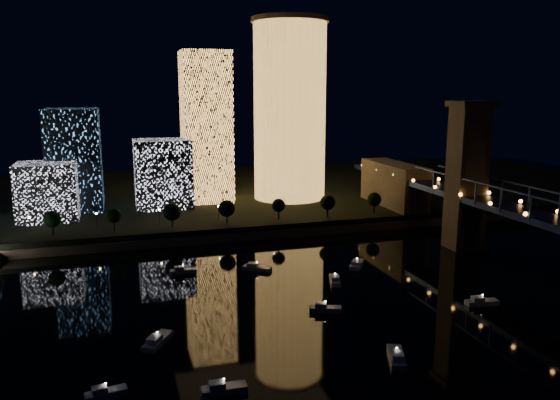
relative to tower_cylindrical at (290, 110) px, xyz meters
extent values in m
plane|color=black|center=(-27.19, -128.65, -44.74)|extent=(520.00, 520.00, 0.00)
cube|color=black|center=(-27.19, 31.35, -42.24)|extent=(420.00, 160.00, 5.00)
cube|color=#6B5E4C|center=(-27.19, -46.65, -43.24)|extent=(420.00, 6.00, 3.00)
cylinder|color=#FFB151|center=(0.00, 0.00, -1.13)|extent=(32.00, 32.00, 77.24)
cylinder|color=#6B5E4C|center=(0.00, 0.00, 38.49)|extent=(34.00, 34.00, 2.00)
cube|color=#FFB151|center=(-36.84, 4.40, -7.26)|extent=(20.42, 20.42, 64.97)
cube|color=white|center=(-56.97, -3.77, -25.58)|extent=(23.02, 19.48, 28.33)
cube|color=#5498E6|center=(-91.71, 3.05, -19.13)|extent=(20.62, 26.80, 41.23)
cube|color=white|center=(-100.91, -14.62, -28.93)|extent=(21.62, 19.65, 21.62)
cube|color=#6B5E4C|center=(37.81, -78.65, -20.74)|extent=(11.00, 9.00, 48.00)
cube|color=#6B5E4C|center=(37.81, -78.65, 4.26)|extent=(13.00, 11.00, 2.00)
cube|color=#6B5E4C|center=(37.81, -28.65, -33.24)|extent=(12.00, 40.00, 23.00)
cube|color=#172349|center=(32.81, -116.65, -23.24)|extent=(0.50, 0.50, 7.00)
cube|color=#172349|center=(32.81, -92.65, -23.24)|extent=(0.50, 0.50, 7.00)
cube|color=#172349|center=(32.81, -68.65, -23.24)|extent=(0.50, 0.50, 7.00)
sphere|color=orange|center=(32.31, -83.65, -24.94)|extent=(1.20, 1.20, 1.20)
sphere|color=orange|center=(32.31, -38.65, -24.94)|extent=(1.20, 1.20, 1.20)
cube|color=silver|center=(11.61, -124.77, -44.14)|extent=(8.55, 3.73, 1.20)
cube|color=silver|center=(10.38, -124.61, -43.04)|extent=(3.16, 2.52, 1.00)
sphere|color=white|center=(11.61, -124.77, -42.14)|extent=(0.36, 0.36, 0.36)
cube|color=silver|center=(-57.99, -78.51, -44.14)|extent=(7.60, 2.56, 1.20)
cube|color=silver|center=(-59.12, -78.53, -43.04)|extent=(2.68, 2.02, 1.00)
sphere|color=white|center=(-57.99, -78.51, -42.14)|extent=(0.36, 0.36, 0.36)
cube|color=silver|center=(-36.28, -82.23, -44.14)|extent=(8.72, 7.21, 1.20)
cube|color=silver|center=(-37.35, -81.49, -43.04)|extent=(3.78, 3.58, 1.00)
sphere|color=white|center=(-36.28, -82.23, -42.14)|extent=(0.36, 0.36, 0.36)
cube|color=silver|center=(-23.25, -144.56, -44.14)|extent=(6.06, 9.66, 1.20)
cube|color=silver|center=(-23.75, -145.85, -43.04)|extent=(3.39, 3.87, 1.00)
sphere|color=white|center=(-23.25, -144.56, -42.14)|extent=(0.36, 0.36, 0.36)
cube|color=silver|center=(-27.98, -117.43, -44.14)|extent=(8.21, 4.91, 1.20)
cube|color=silver|center=(-29.09, -117.05, -43.04)|extent=(3.25, 2.81, 1.00)
sphere|color=white|center=(-27.98, -117.43, -42.14)|extent=(0.36, 0.36, 0.36)
cube|color=silver|center=(-78.99, -141.95, -44.14)|extent=(7.48, 3.55, 1.20)
cube|color=silver|center=(-80.05, -142.15, -43.04)|extent=(2.81, 2.29, 1.00)
sphere|color=white|center=(-78.99, -141.95, -42.14)|extent=(0.36, 0.36, 0.36)
cube|color=silver|center=(-58.74, -146.48, -44.14)|extent=(8.29, 2.77, 1.20)
cube|color=silver|center=(-59.98, -146.46, -43.04)|extent=(2.92, 2.19, 1.00)
sphere|color=white|center=(-58.74, -146.48, -42.14)|extent=(0.36, 0.36, 0.36)
cube|color=silver|center=(-5.84, -87.40, -44.14)|extent=(7.86, 9.34, 1.20)
cube|color=silver|center=(-6.65, -88.54, -43.04)|extent=(3.88, 4.07, 1.00)
sphere|color=white|center=(-5.84, -87.40, -42.14)|extent=(0.36, 0.36, 0.36)
cube|color=silver|center=(-68.71, -123.36, -44.14)|extent=(7.39, 9.48, 1.20)
cube|color=silver|center=(-69.44, -124.55, -43.04)|extent=(3.76, 4.04, 1.00)
sphere|color=white|center=(-68.71, -123.36, -42.14)|extent=(0.36, 0.36, 0.36)
cube|color=silver|center=(-17.83, -98.88, -44.14)|extent=(5.03, 8.78, 1.20)
cube|color=silver|center=(-18.20, -100.08, -43.04)|extent=(2.94, 3.44, 1.00)
sphere|color=white|center=(-17.83, -98.88, -42.14)|extent=(0.36, 0.36, 0.36)
cylinder|color=black|center=(-97.19, -40.65, -37.74)|extent=(0.70, 0.70, 4.00)
sphere|color=black|center=(-97.19, -40.65, -34.24)|extent=(5.77, 5.77, 5.77)
cylinder|color=black|center=(-77.19, -40.65, -37.74)|extent=(0.70, 0.70, 4.00)
sphere|color=black|center=(-77.19, -40.65, -34.24)|extent=(5.31, 5.31, 5.31)
cylinder|color=black|center=(-57.19, -40.65, -37.74)|extent=(0.70, 0.70, 4.00)
sphere|color=black|center=(-57.19, -40.65, -34.24)|extent=(6.41, 6.41, 6.41)
cylinder|color=black|center=(-37.19, -40.65, -37.74)|extent=(0.70, 0.70, 4.00)
sphere|color=black|center=(-37.19, -40.65, -34.24)|extent=(6.24, 6.24, 6.24)
cylinder|color=black|center=(-17.19, -40.65, -37.74)|extent=(0.70, 0.70, 4.00)
sphere|color=black|center=(-17.19, -40.65, -34.24)|extent=(5.13, 5.13, 5.13)
cylinder|color=black|center=(2.81, -40.65, -37.74)|extent=(0.70, 0.70, 4.00)
sphere|color=black|center=(2.81, -40.65, -34.24)|extent=(5.96, 5.96, 5.96)
cylinder|color=black|center=(22.81, -40.65, -37.74)|extent=(0.70, 0.70, 4.00)
sphere|color=black|center=(22.81, -40.65, -34.24)|extent=(5.65, 5.65, 5.65)
cylinder|color=black|center=(-105.19, -34.65, -37.24)|extent=(0.24, 0.24, 5.00)
sphere|color=#FFCC7F|center=(-105.19, -34.65, -34.44)|extent=(0.70, 0.70, 0.70)
cylinder|color=black|center=(-83.19, -34.65, -37.24)|extent=(0.24, 0.24, 5.00)
sphere|color=#FFCC7F|center=(-83.19, -34.65, -34.44)|extent=(0.70, 0.70, 0.70)
cylinder|color=black|center=(-61.19, -34.65, -37.24)|extent=(0.24, 0.24, 5.00)
sphere|color=#FFCC7F|center=(-61.19, -34.65, -34.44)|extent=(0.70, 0.70, 0.70)
cylinder|color=black|center=(-39.19, -34.65, -37.24)|extent=(0.24, 0.24, 5.00)
sphere|color=#FFCC7F|center=(-39.19, -34.65, -34.44)|extent=(0.70, 0.70, 0.70)
cylinder|color=black|center=(-17.19, -34.65, -37.24)|extent=(0.24, 0.24, 5.00)
sphere|color=#FFCC7F|center=(-17.19, -34.65, -34.44)|extent=(0.70, 0.70, 0.70)
cylinder|color=black|center=(4.81, -34.65, -37.24)|extent=(0.24, 0.24, 5.00)
sphere|color=#FFCC7F|center=(4.81, -34.65, -34.44)|extent=(0.70, 0.70, 0.70)
camera|label=1|loc=(-74.63, -234.80, 8.36)|focal=35.00mm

